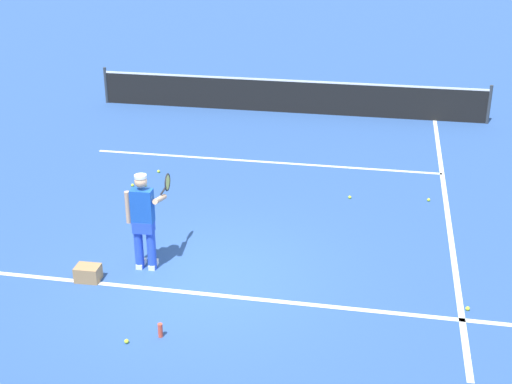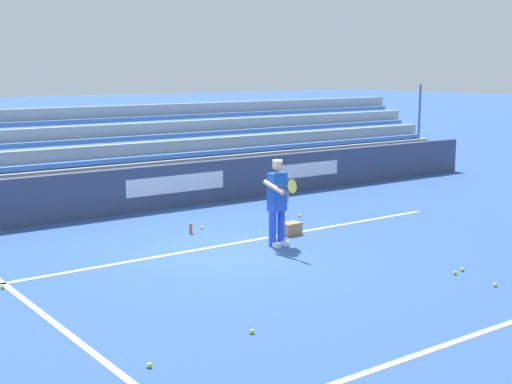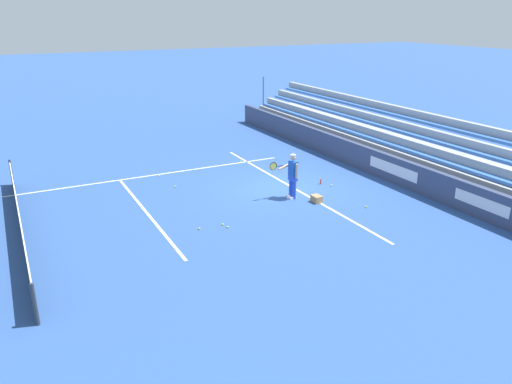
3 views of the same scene
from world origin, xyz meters
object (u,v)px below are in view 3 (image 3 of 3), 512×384
tennis_ball_stray_back (366,207)px  water_bottle (321,182)px  tennis_ball_midcourt (241,161)px  tennis_ball_toward_net (199,229)px  tennis_ball_on_baseline (159,176)px  tennis_player (292,176)px  tennis_ball_far_right (332,185)px  ball_box_cardboard (317,199)px  tennis_ball_near_player (175,187)px  tennis_net (20,220)px  tennis_ball_far_left (228,227)px  tennis_ball_by_box (223,224)px

tennis_ball_stray_back → water_bottle: bearing=-0.8°
tennis_ball_midcourt → tennis_ball_toward_net: size_ratio=1.00×
tennis_ball_on_baseline → tennis_ball_midcourt: size_ratio=1.00×
tennis_player → tennis_ball_far_right: (0.42, -2.16, -0.86)m
tennis_ball_midcourt → ball_box_cardboard: bearing=-177.9°
ball_box_cardboard → tennis_ball_midcourt: 6.11m
tennis_ball_toward_net → tennis_ball_far_right: same height
tennis_ball_near_player → tennis_net: (-2.14, 5.81, 0.46)m
tennis_ball_midcourt → tennis_ball_toward_net: same height
tennis_player → tennis_net: size_ratio=0.15×
tennis_ball_on_baseline → water_bottle: size_ratio=0.30×
tennis_ball_stray_back → tennis_ball_far_left: (0.66, 5.21, 0.00)m
tennis_ball_stray_back → tennis_ball_toward_net: same height
tennis_ball_by_box → tennis_ball_midcourt: bearing=-30.1°
tennis_ball_midcourt → water_bottle: water_bottle is taller
tennis_ball_by_box → ball_box_cardboard: bearing=-84.6°
water_bottle → tennis_ball_far_left: bearing=113.8°
tennis_ball_near_player → tennis_ball_stray_back: same height
tennis_ball_on_baseline → tennis_ball_toward_net: size_ratio=1.00×
tennis_ball_stray_back → tennis_ball_far_left: bearing=82.8°
ball_box_cardboard → tennis_ball_by_box: (-0.38, 3.98, -0.10)m
tennis_player → ball_box_cardboard: bearing=-144.4°
tennis_ball_on_baseline → tennis_ball_by_box: (-6.03, -0.34, 0.00)m
tennis_ball_near_player → tennis_ball_on_baseline: size_ratio=1.00×
tennis_ball_near_player → tennis_ball_midcourt: bearing=-62.3°
tennis_ball_near_player → tennis_player: bearing=-132.0°
tennis_ball_by_box → water_bottle: water_bottle is taller
tennis_ball_stray_back → tennis_ball_toward_net: 6.16m
tennis_ball_midcourt → tennis_ball_toward_net: (-6.44, 4.59, 0.00)m
tennis_ball_toward_net → tennis_ball_far_left: (-0.31, -0.88, 0.00)m
ball_box_cardboard → tennis_ball_by_box: size_ratio=6.06×
tennis_ball_toward_net → tennis_ball_far_right: bearing=-76.1°
tennis_ball_near_player → water_bottle: size_ratio=0.30×
tennis_ball_near_player → tennis_ball_toward_net: bearing=171.5°
water_bottle → tennis_net: tennis_net is taller
ball_box_cardboard → tennis_ball_stray_back: bearing=-135.5°
tennis_ball_on_baseline → tennis_ball_stray_back: same height
tennis_ball_on_baseline → tennis_ball_stray_back: size_ratio=1.00×
ball_box_cardboard → tennis_player: bearing=35.6°
tennis_ball_near_player → tennis_ball_by_box: size_ratio=1.00×
tennis_ball_midcourt → water_bottle: (-4.43, -1.55, 0.08)m
tennis_ball_midcourt → tennis_ball_far_right: 5.18m
tennis_ball_midcourt → tennis_ball_by_box: bearing=149.9°
tennis_player → tennis_ball_far_left: tennis_player is taller
tennis_ball_stray_back → tennis_ball_far_left: same height
tennis_ball_midcourt → tennis_ball_far_left: 7.70m
tennis_player → water_bottle: 2.23m
tennis_player → water_bottle: size_ratio=7.80×
tennis_ball_near_player → tennis_ball_toward_net: 4.42m
tennis_ball_stray_back → tennis_player: bearing=41.3°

